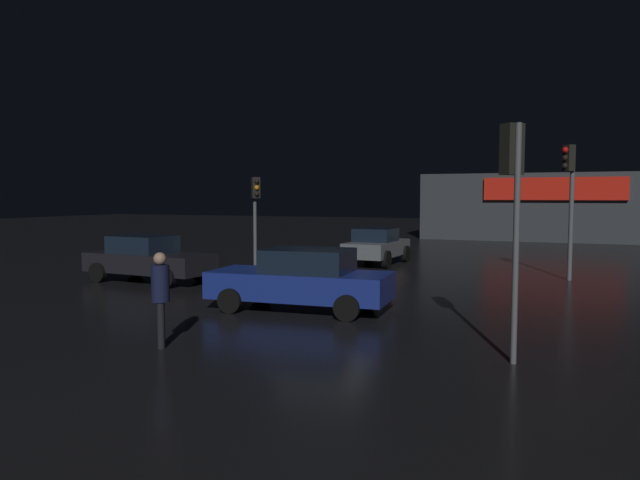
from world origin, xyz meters
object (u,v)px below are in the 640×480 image
(traffic_signal_main, at_px, (570,187))
(traffic_signal_opposite, at_px, (512,180))
(car_near, at_px, (302,279))
(pedestrian, at_px, (160,292))
(store_building, at_px, (554,207))
(car_far, at_px, (148,259))
(car_crossing, at_px, (377,246))
(traffic_signal_cross_left, at_px, (256,202))

(traffic_signal_main, relative_size, traffic_signal_opposite, 1.12)
(car_near, distance_m, pedestrian, 4.49)
(traffic_signal_main, relative_size, pedestrian, 2.53)
(traffic_signal_main, bearing_deg, store_building, 92.23)
(car_near, relative_size, car_far, 1.02)
(car_near, height_order, pedestrian, pedestrian)
(store_building, bearing_deg, traffic_signal_opposite, -90.24)
(store_building, bearing_deg, car_crossing, -109.22)
(store_building, xyz_separation_m, traffic_signal_cross_left, (-11.13, -21.07, 0.45))
(car_near, bearing_deg, traffic_signal_main, 53.38)
(pedestrian, bearing_deg, traffic_signal_opposite, 13.54)
(car_near, relative_size, pedestrian, 2.55)
(traffic_signal_cross_left, bearing_deg, car_far, -100.30)
(store_building, relative_size, pedestrian, 9.15)
(traffic_signal_cross_left, height_order, pedestrian, traffic_signal_cross_left)
(traffic_signal_opposite, distance_m, car_near, 6.40)
(car_far, bearing_deg, store_building, 65.53)
(store_building, distance_m, car_far, 29.38)
(store_building, distance_m, traffic_signal_cross_left, 23.83)
(car_near, xyz_separation_m, car_far, (-6.81, 2.63, -0.00))
(store_building, height_order, car_far, store_building)
(store_building, xyz_separation_m, traffic_signal_main, (0.82, -21.05, 1.02))
(car_crossing, bearing_deg, traffic_signal_opposite, -64.24)
(traffic_signal_cross_left, relative_size, car_far, 0.80)
(store_building, height_order, traffic_signal_cross_left, store_building)
(car_crossing, bearing_deg, pedestrian, -88.90)
(car_far, xyz_separation_m, car_crossing, (5.57, 7.84, 0.00))
(traffic_signal_cross_left, xyz_separation_m, pedestrian, (4.83, -12.64, -1.55))
(traffic_signal_main, xyz_separation_m, pedestrian, (-7.12, -12.66, -2.11))
(car_far, relative_size, pedestrian, 2.50)
(car_far, distance_m, car_crossing, 9.62)
(store_building, height_order, car_near, store_building)
(traffic_signal_main, distance_m, car_far, 14.36)
(traffic_signal_opposite, bearing_deg, store_building, 89.76)
(car_crossing, bearing_deg, car_far, -125.43)
(car_near, bearing_deg, pedestrian, -102.33)
(car_far, bearing_deg, pedestrian, -50.09)
(traffic_signal_cross_left, relative_size, car_crossing, 0.91)
(store_building, distance_m, car_crossing, 20.04)
(car_crossing, xyz_separation_m, pedestrian, (0.28, -14.84, 0.28))
(car_far, bearing_deg, car_crossing, 54.57)
(traffic_signal_main, xyz_separation_m, traffic_signal_cross_left, (-11.95, -0.02, -0.57))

